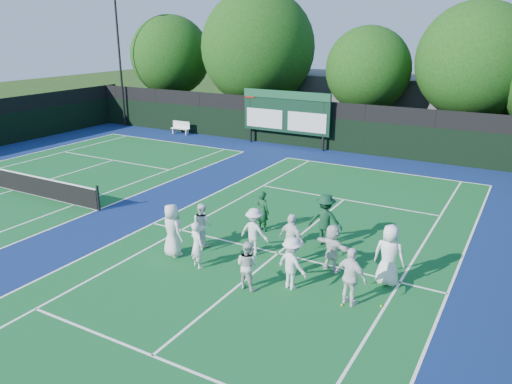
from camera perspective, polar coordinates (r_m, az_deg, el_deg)
The scene contains 31 objects.
ground at distance 16.25m, azimuth 0.90°, elevation -8.36°, with size 120.00×120.00×0.00m, color #1F3C10.
court_apron at distance 20.25m, azimuth -12.76°, elevation -3.27°, with size 34.00×32.00×0.01m, color navy.
near_court at distance 17.04m, azimuth 2.53°, elevation -7.01°, with size 11.05×23.85×0.01m.
left_court at distance 26.11m, azimuth -25.93°, elevation 0.20°, with size 11.05×23.85×0.01m.
back_fence at distance 32.09m, azimuth 5.35°, elevation 7.54°, with size 34.00×0.08×3.00m.
scoreboard at distance 32.00m, azimuth 3.41°, elevation 9.08°, with size 6.00×0.21×3.55m.
clubhouse at distance 38.19m, azimuth 16.03°, elevation 9.62°, with size 18.00×6.00×4.00m, color #505155.
light_pole_left at distance 39.91m, azimuth -15.46°, elevation 16.23°, with size 1.20×0.30×10.12m.
tennis_net at distance 25.98m, azimuth -26.07°, elevation 1.21°, with size 11.30×0.10×1.10m.
bench at distance 36.48m, azimuth -8.58°, elevation 7.34°, with size 1.46×0.42×0.92m.
tree_a at distance 41.57m, azimuth -9.48°, elevation 14.89°, with size 6.28×6.28×8.32m.
tree_b at distance 37.06m, azimuth 0.50°, elevation 15.83°, with size 8.16×8.16×10.00m.
tree_c at distance 33.91m, azimuth 12.96°, elevation 13.26°, with size 5.48×5.48×7.47m.
tree_d at distance 32.57m, azimuth 24.05°, elevation 13.21°, with size 6.81×6.81×8.86m.
tennis_ball_0 at distance 17.51m, azimuth -5.98°, elevation -6.29°, with size 0.07×0.07×0.07m, color #B4D018.
tennis_ball_1 at distance 18.79m, azimuth 15.03°, elevation -5.08°, with size 0.07×0.07×0.07m, color #B4D018.
tennis_ball_2 at distance 14.41m, azimuth 14.12°, elevation -12.54°, with size 0.07×0.07×0.07m, color #B4D018.
tennis_ball_4 at distance 18.71m, azimuth 7.65°, elevation -4.70°, with size 0.07×0.07×0.07m, color #B4D018.
tennis_ball_5 at distance 14.24m, azimuth 9.79°, elevation -12.62°, with size 0.07×0.07×0.07m, color #B4D018.
player_front_0 at distance 16.77m, azimuth -9.55°, elevation -4.34°, with size 0.89×0.58×1.81m, color silver.
player_front_1 at distance 15.91m, azimuth -6.76°, elevation -6.02°, with size 0.56×0.37×1.54m, color white.
player_front_2 at distance 14.61m, azimuth -0.99°, elevation -8.34°, with size 0.72×0.56×1.47m, color silver.
player_front_3 at distance 14.59m, azimuth 4.15°, elevation -8.14°, with size 1.04×0.60×1.60m, color white.
player_front_4 at distance 13.97m, azimuth 10.79°, elevation -9.51°, with size 0.99×0.41×1.69m, color white.
player_back_0 at distance 17.52m, azimuth -6.16°, elevation -3.68°, with size 0.74×0.58×1.53m, color white.
player_back_1 at distance 16.67m, azimuth -0.19°, elevation -4.54°, with size 1.06×0.61×1.64m, color silver.
player_back_2 at distance 16.00m, azimuth 4.09°, elevation -5.44°, with size 1.01×0.42×1.72m, color white.
player_back_3 at distance 15.78m, azimuth 8.71°, elevation -6.33°, with size 1.43×0.45×1.54m, color silver.
player_back_4 at distance 15.25m, azimuth 14.96°, elevation -6.97°, with size 0.92×0.60×1.88m, color white.
coach_left at distance 18.60m, azimuth 0.79°, elevation -2.20°, with size 0.57×0.37×1.56m, color #103D1E.
coach_right at distance 17.51m, azimuth 7.91°, elevation -3.17°, with size 1.20×0.69×1.86m, color #0F3821.
Camera 1 is at (6.97, -12.74, 7.28)m, focal length 35.00 mm.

